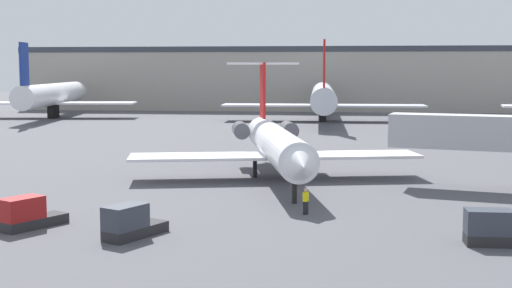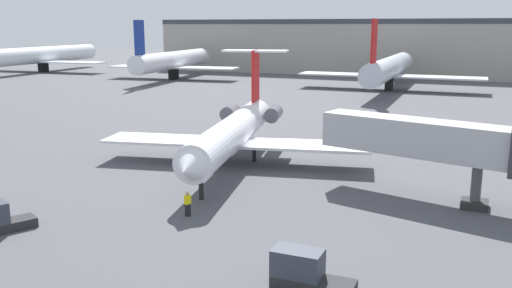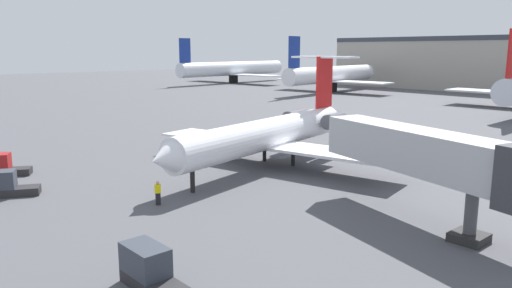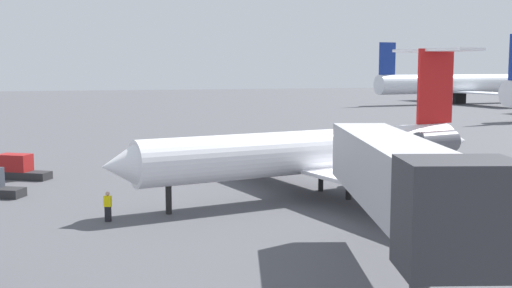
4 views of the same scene
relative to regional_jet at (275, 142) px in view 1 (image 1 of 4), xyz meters
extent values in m
cube|color=#4C4C51|center=(0.47, 0.03, -3.18)|extent=(400.00, 400.00, 0.10)
cylinder|color=white|center=(0.18, -0.81, -0.06)|extent=(7.84, 23.53, 2.81)
cone|color=white|center=(2.90, -13.06, -0.06)|extent=(3.08, 2.73, 2.67)
cone|color=white|center=(-2.56, 11.53, -0.06)|extent=(2.90, 3.06, 2.39)
cube|color=white|center=(6.31, 1.57, -1.17)|extent=(12.00, 6.75, 0.24)
cube|color=white|center=(-6.38, -1.25, -1.17)|extent=(12.00, 6.75, 0.24)
cylinder|color=#595960|center=(0.54, 8.22, 0.34)|extent=(2.16, 3.45, 1.50)
cylinder|color=#595960|center=(-3.97, 7.22, 0.34)|extent=(2.16, 3.45, 1.50)
cube|color=red|center=(-2.15, 9.67, 4.03)|extent=(0.93, 3.18, 5.38)
cube|color=white|center=(-2.15, 9.67, 6.62)|extent=(7.16, 3.82, 0.20)
cylinder|color=black|center=(2.29, -10.32, -2.30)|extent=(0.36, 0.36, 1.66)
cylinder|color=black|center=(1.31, 1.49, -2.30)|extent=(0.36, 0.36, 1.66)
cylinder|color=black|center=(-1.81, 0.79, -2.30)|extent=(0.36, 0.36, 1.66)
cube|color=#ADADB2|center=(16.85, -3.46, 1.31)|extent=(15.53, 6.25, 2.60)
cube|color=black|center=(3.24, -13.84, -2.70)|extent=(0.34, 0.38, 0.85)
cube|color=yellow|center=(3.24, -13.84, -1.98)|extent=(0.38, 0.47, 0.60)
sphere|color=tan|center=(3.24, -13.84, -1.56)|extent=(0.24, 0.24, 0.24)
cube|color=#262628|center=(-12.44, -19.33, -2.83)|extent=(3.19, 4.17, 0.60)
cube|color=maroon|center=(-12.83, -20.02, -1.88)|extent=(2.40, 2.78, 1.30)
cube|color=#262628|center=(-5.84, -20.79, -2.83)|extent=(3.03, 4.21, 0.60)
cube|color=#333842|center=(-6.19, -21.51, -1.88)|extent=(2.32, 2.77, 1.30)
cube|color=#262628|center=(14.00, -20.36, -2.83)|extent=(4.01, 1.44, 0.60)
cube|color=#333842|center=(13.20, -20.37, -1.88)|extent=(2.41, 1.42, 1.30)
cube|color=#9E998E|center=(0.47, 98.99, 3.84)|extent=(132.28, 18.48, 13.94)
cube|color=#333842|center=(0.47, 89.95, 10.21)|extent=(132.28, 0.60, 1.20)
cylinder|color=white|center=(-47.92, 66.35, 1.31)|extent=(8.99, 36.58, 4.07)
cube|color=navy|center=(-45.71, 50.32, 6.84)|extent=(0.84, 4.00, 7.00)
cube|color=white|center=(-47.92, 66.35, -0.33)|extent=(31.08, 10.11, 0.30)
cube|color=black|center=(-47.92, 66.35, -1.93)|extent=(1.20, 2.80, 2.40)
cylinder|color=silver|center=(2.43, 64.18, 1.30)|extent=(5.30, 42.17, 4.05)
cube|color=red|center=(3.00, 45.16, 6.82)|extent=(0.42, 4.01, 7.00)
cube|color=silver|center=(2.43, 64.18, -0.33)|extent=(35.50, 7.05, 0.30)
cube|color=black|center=(2.43, 64.18, -1.93)|extent=(1.20, 2.80, 2.40)
camera|label=1|loc=(5.29, -57.26, 6.18)|focal=48.46mm
camera|label=2|loc=(21.07, -43.42, 9.23)|focal=38.24mm
camera|label=3|loc=(31.99, -30.45, 7.39)|focal=34.53mm
camera|label=4|loc=(39.37, -15.39, 5.46)|focal=45.35mm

